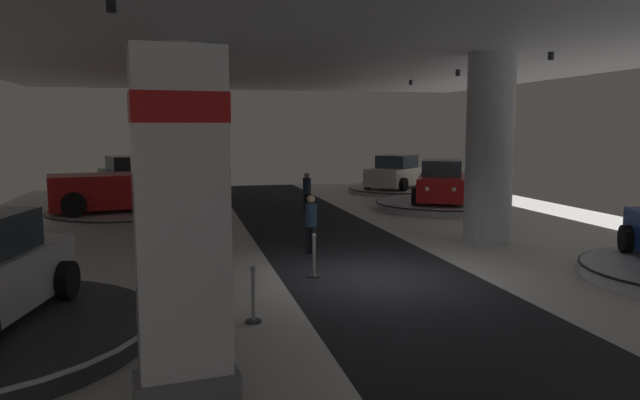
{
  "coord_description": "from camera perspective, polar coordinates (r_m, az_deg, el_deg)",
  "views": [
    {
      "loc": [
        -4.36,
        -12.49,
        3.38
      ],
      "look_at": [
        -0.61,
        3.18,
        1.4
      ],
      "focal_mm": 33.35,
      "sensor_mm": 36.0,
      "label": 1
    }
  ],
  "objects": [
    {
      "name": "display_car_deep_left",
      "position": [
        28.59,
        -18.02,
        2.14
      ],
      "size": [
        3.17,
        4.54,
        1.71
      ],
      "color": "#2D5638",
      "rests_on": "display_platform_deep_left"
    },
    {
      "name": "display_platform_far_left",
      "position": [
        23.23,
        -18.03,
        -1.25
      ],
      "size": [
        5.68,
        5.68,
        0.33
      ],
      "color": "#B7B7BC",
      "rests_on": "ground"
    },
    {
      "name": "display_platform_deep_right",
      "position": [
        31.21,
        7.47,
        0.98
      ],
      "size": [
        5.14,
        5.14,
        0.24
      ],
      "color": "#B7B7BC",
      "rests_on": "ground"
    },
    {
      "name": "display_platform_far_right",
      "position": [
        25.1,
        11.53,
        -0.46
      ],
      "size": [
        5.42,
        5.42,
        0.33
      ],
      "color": "#B7B7BC",
      "rests_on": "ground"
    },
    {
      "name": "visitor_walking_far",
      "position": [
        23.71,
        -1.27,
        1.01
      ],
      "size": [
        0.32,
        0.32,
        1.59
      ],
      "color": "black",
      "rests_on": "ground"
    },
    {
      "name": "visitor_walking_near",
      "position": [
        15.83,
        -0.87,
        -1.98
      ],
      "size": [
        0.32,
        0.32,
        1.59
      ],
      "color": "black",
      "rests_on": "ground"
    },
    {
      "name": "stanchion_b",
      "position": [
        13.48,
        -0.59,
        -5.89
      ],
      "size": [
        0.28,
        0.28,
        1.01
      ],
      "color": "#333338",
      "rests_on": "ground"
    },
    {
      "name": "ceiling_with_spotlights",
      "position": [
        13.41,
        5.94,
        16.29
      ],
      "size": [
        24.0,
        44.0,
        0.39
      ],
      "color": "silver"
    },
    {
      "name": "pickup_truck_far_left",
      "position": [
        23.14,
        -17.34,
        1.44
      ],
      "size": [
        5.61,
        3.47,
        2.3
      ],
      "color": "red",
      "rests_on": "display_platform_far_left"
    },
    {
      "name": "display_platform_deep_left",
      "position": [
        28.7,
        -17.96,
        0.3
      ],
      "size": [
        6.04,
        6.04,
        0.36
      ],
      "color": "silver",
      "rests_on": "ground"
    },
    {
      "name": "display_car_deep_right",
      "position": [
        31.11,
        7.47,
        2.57
      ],
      "size": [
        4.29,
        4.2,
        1.71
      ],
      "color": "silver",
      "rests_on": "display_platform_deep_right"
    },
    {
      "name": "column_right",
      "position": [
        18.12,
        15.95,
        4.74
      ],
      "size": [
        1.38,
        1.38,
        5.5
      ],
      "color": "silver",
      "rests_on": "ground"
    },
    {
      "name": "column_left",
      "position": [
        16.1,
        -12.87,
        4.59
      ],
      "size": [
        1.55,
        1.55,
        5.5
      ],
      "color": "silver",
      "rests_on": "ground"
    },
    {
      "name": "ground",
      "position": [
        13.66,
        5.64,
        -7.46
      ],
      "size": [
        24.0,
        44.0,
        0.06
      ],
      "color": "silver"
    },
    {
      "name": "display_car_far_right",
      "position": [
        25.03,
        11.58,
        1.62
      ],
      "size": [
        3.55,
        4.56,
        1.71
      ],
      "color": "red",
      "rests_on": "display_platform_far_right"
    },
    {
      "name": "brand_sign_pylon",
      "position": [
        7.34,
        -13.12,
        -2.17
      ],
      "size": [
        1.33,
        0.79,
        4.32
      ],
      "color": "slate",
      "rests_on": "ground"
    },
    {
      "name": "stanchion_a",
      "position": [
        10.51,
        -6.43,
        -9.67
      ],
      "size": [
        0.28,
        0.28,
        1.01
      ],
      "color": "#333338",
      "rests_on": "ground"
    }
  ]
}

